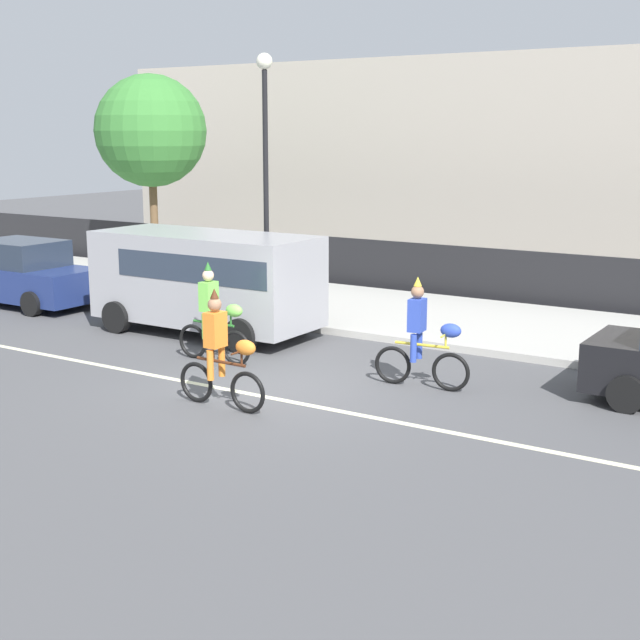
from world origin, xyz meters
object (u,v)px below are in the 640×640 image
(parade_cyclist_cobalt, at_px, (423,340))
(parked_van_grey, at_px, (208,276))
(parade_cyclist_lime, at_px, (214,319))
(parade_cyclist_orange, at_px, (221,356))
(street_lamp_post, at_px, (265,146))
(parked_car_navy, at_px, (23,274))

(parade_cyclist_cobalt, distance_m, parked_van_grey, 5.90)
(parade_cyclist_lime, bearing_deg, parade_cyclist_orange, -48.66)
(parade_cyclist_lime, distance_m, parade_cyclist_orange, 2.93)
(parade_cyclist_orange, relative_size, street_lamp_post, 0.33)
(parade_cyclist_orange, relative_size, parked_van_grey, 0.38)
(parade_cyclist_lime, xyz_separation_m, parked_van_grey, (-1.63, 1.84, 0.44))
(parade_cyclist_orange, height_order, parked_van_grey, parked_van_grey)
(parade_cyclist_cobalt, bearing_deg, parked_car_navy, 173.39)
(parade_cyclist_orange, height_order, street_lamp_post, street_lamp_post)
(parade_cyclist_lime, xyz_separation_m, parade_cyclist_orange, (1.93, -2.20, 0.00))
(parked_car_navy, xyz_separation_m, street_lamp_post, (6.25, 1.84, 3.21))
(parade_cyclist_orange, height_order, parade_cyclist_cobalt, same)
(parade_cyclist_lime, bearing_deg, parked_van_grey, 131.63)
(parked_car_navy, bearing_deg, parked_van_grey, -0.62)
(parade_cyclist_cobalt, relative_size, parked_car_navy, 0.47)
(parade_cyclist_orange, bearing_deg, parade_cyclist_cobalt, 51.49)
(parade_cyclist_orange, distance_m, parked_van_grey, 5.40)
(parade_cyclist_orange, xyz_separation_m, parade_cyclist_cobalt, (2.17, 2.73, 0.00))
(parade_cyclist_orange, height_order, parked_car_navy, parade_cyclist_orange)
(parade_cyclist_orange, xyz_separation_m, street_lamp_post, (-3.39, 5.94, 3.15))
(parade_cyclist_cobalt, distance_m, street_lamp_post, 7.15)
(parade_cyclist_lime, relative_size, parked_van_grey, 0.38)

